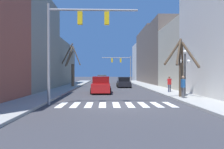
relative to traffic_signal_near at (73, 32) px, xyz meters
The scene contains 17 objects.
ground_plane 5.59m from the traffic_signal_near, 10.60° to the right, with size 240.00×240.00×0.00m, color #38383D.
sidewalk_left 5.75m from the traffic_signal_near, behind, with size 2.75×90.00×0.15m.
sidewalk_right 10.09m from the traffic_signal_near, ahead, with size 2.75×90.00×0.15m.
building_row_left 13.43m from the traffic_signal_near, 124.60° to the left, with size 6.00×39.70×12.54m.
building_row_right 26.62m from the traffic_signal_near, 60.06° to the left, with size 6.00×58.59×11.92m.
crosswalk_stripes 5.56m from the traffic_signal_near, ahead, with size 7.65×2.60×0.01m.
traffic_signal_near is the anchor object (origin of this frame).
traffic_signal_far 30.75m from the traffic_signal_near, 79.64° to the left, with size 6.01×0.28×5.70m.
street_lamp_right_corner 10.58m from the traffic_signal_near, 27.65° to the left, with size 0.95×0.36×4.03m.
car_parked_left_near 19.20m from the traffic_signal_near, 75.11° to the left, with size 2.04×4.28×1.54m.
car_driving_toward_lane 24.22m from the traffic_signal_near, 88.11° to the left, with size 1.99×4.85×1.61m.
car_parked_left_mid 9.73m from the traffic_signal_near, 79.36° to the left, with size 2.09×4.90×1.76m.
car_driving_away_lane 29.97m from the traffic_signal_near, 87.32° to the left, with size 2.18×4.17×1.79m.
pedestrian_near_right_corner 12.37m from the traffic_signal_near, 42.19° to the left, with size 0.61×0.50×1.64m.
pedestrian_on_right_sidewalk 9.33m from the traffic_signal_near, 16.94° to the left, with size 0.25×0.75×1.74m.
street_tree_right_far 18.93m from the traffic_signal_near, 99.31° to the left, with size 3.31×1.75×6.52m.
street_tree_left_mid 9.28m from the traffic_signal_near, 21.80° to the left, with size 2.69×2.76×4.87m.
Camera 1 is at (-0.69, -13.96, 2.08)m, focal length 35.00 mm.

